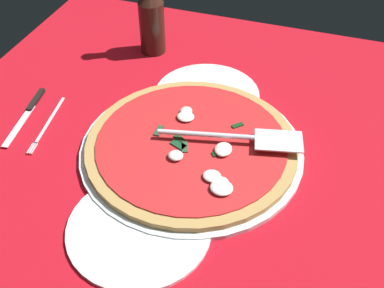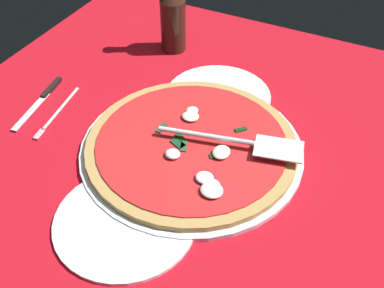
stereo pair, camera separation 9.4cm
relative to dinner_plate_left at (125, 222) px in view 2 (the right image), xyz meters
The scene contains 9 objects.
ground_plane 20.63cm from the dinner_plate_left, ahead, with size 113.67×113.67×0.80cm, color #B30F1C.
checker_pattern 20.61cm from the dinner_plate_left, ahead, with size 113.67×113.67×0.10cm.
pizza_pan 21.27cm from the dinner_plate_left, ahead, with size 44.48×44.48×1.30cm, color silver.
dinner_plate_left is the anchor object (origin of this frame).
dinner_plate_right 40.03cm from the dinner_plate_left, ahead, with size 23.92×23.92×1.00cm, color white.
pizza 21.24cm from the dinner_plate_left, ahead, with size 42.05×42.05×2.73cm.
pizza_server 26.68cm from the dinner_plate_left, 25.43° to the right, with size 9.87×28.40×1.00cm.
place_setting_far 38.22cm from the dinner_plate_left, 58.63° to the left, with size 20.82×15.42×1.40cm.
beer_bottle 58.03cm from the dinner_plate_left, 19.71° to the left, with size 6.39×6.39×24.19cm.
Camera 2 is at (-61.58, -31.18, 66.49)cm, focal length 44.71 mm.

